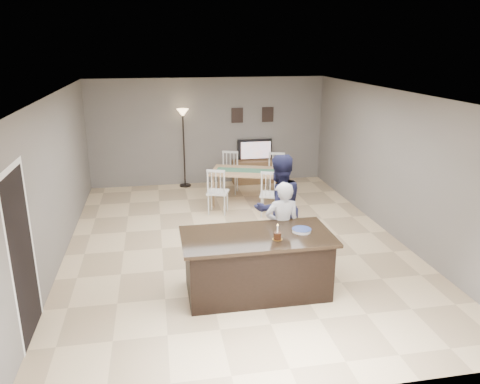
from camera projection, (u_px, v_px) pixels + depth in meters
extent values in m
plane|color=#D9BA8B|center=(235.00, 243.00, 8.59)|extent=(8.00, 8.00, 0.00)
plane|color=slate|center=(208.00, 132.00, 11.93)|extent=(6.00, 0.00, 6.00)
plane|color=slate|center=(308.00, 280.00, 4.43)|extent=(6.00, 0.00, 6.00)
plane|color=slate|center=(55.00, 181.00, 7.66)|extent=(0.00, 8.00, 8.00)
plane|color=slate|center=(394.00, 164.00, 8.70)|extent=(0.00, 8.00, 8.00)
plane|color=white|center=(235.00, 94.00, 7.77)|extent=(8.00, 8.00, 0.00)
cube|color=black|center=(257.00, 265.00, 6.77)|extent=(2.00, 1.00, 0.85)
cube|color=black|center=(257.00, 237.00, 6.64)|extent=(2.15, 1.10, 0.05)
cube|color=brown|center=(256.00, 171.00, 12.24)|extent=(1.20, 0.40, 0.60)
imported|color=black|center=(255.00, 150.00, 12.14)|extent=(0.91, 0.12, 0.53)
plane|color=orange|center=(256.00, 150.00, 12.06)|extent=(0.78, 0.00, 0.78)
cube|color=black|center=(237.00, 115.00, 11.92)|extent=(0.30, 0.02, 0.38)
cube|color=black|center=(268.00, 115.00, 12.05)|extent=(0.30, 0.02, 0.38)
plane|color=black|center=(23.00, 257.00, 5.60)|extent=(0.00, 2.10, 2.10)
plane|color=white|center=(9.00, 169.00, 5.27)|extent=(0.00, 1.02, 1.02)
imported|color=silver|center=(282.00, 228.00, 7.28)|extent=(0.56, 0.38, 1.50)
imported|color=#191A37|center=(278.00, 208.00, 7.74)|extent=(1.04, 0.91, 1.80)
cylinder|color=gold|center=(277.00, 239.00, 6.48)|extent=(0.14, 0.14, 0.00)
cylinder|color=#3A1B0F|center=(277.00, 236.00, 6.47)|extent=(0.11, 0.11, 0.10)
cylinder|color=white|center=(278.00, 229.00, 6.44)|extent=(0.02, 0.02, 0.11)
sphere|color=#FFBF4C|center=(278.00, 225.00, 6.42)|extent=(0.02, 0.02, 0.02)
cylinder|color=white|center=(302.00, 231.00, 6.75)|extent=(0.27, 0.27, 0.01)
cylinder|color=white|center=(302.00, 230.00, 6.74)|extent=(0.27, 0.27, 0.01)
cylinder|color=white|center=(302.00, 230.00, 6.74)|extent=(0.27, 0.27, 0.01)
cylinder|color=navy|center=(302.00, 229.00, 6.74)|extent=(0.28, 0.28, 0.00)
cube|color=tan|center=(248.00, 171.00, 10.50)|extent=(1.86, 1.41, 0.04)
cylinder|color=tan|center=(213.00, 191.00, 10.36)|extent=(0.06, 0.06, 0.73)
cylinder|color=tan|center=(282.00, 184.00, 10.88)|extent=(0.06, 0.06, 0.73)
cube|color=#447A59|center=(248.00, 170.00, 10.49)|extent=(1.48, 0.81, 0.01)
cube|color=silver|center=(218.00, 192.00, 9.99)|extent=(0.54, 0.53, 0.04)
cylinder|color=silver|center=(208.00, 205.00, 9.93)|extent=(0.03, 0.03, 0.44)
cylinder|color=silver|center=(227.00, 201.00, 10.19)|extent=(0.03, 0.03, 0.44)
cube|color=silver|center=(216.00, 171.00, 9.66)|extent=(0.38, 0.16, 0.05)
cube|color=silver|center=(271.00, 195.00, 9.83)|extent=(0.54, 0.53, 0.04)
cylinder|color=silver|center=(261.00, 208.00, 9.77)|extent=(0.03, 0.03, 0.44)
cylinder|color=silver|center=(279.00, 203.00, 10.04)|extent=(0.03, 0.03, 0.44)
cube|color=silver|center=(270.00, 173.00, 9.50)|extent=(0.38, 0.16, 0.05)
cube|color=silver|center=(229.00, 174.00, 11.35)|extent=(0.54, 0.53, 0.04)
cylinder|color=silver|center=(237.00, 182.00, 11.55)|extent=(0.03, 0.03, 0.44)
cylinder|color=silver|center=(221.00, 186.00, 11.29)|extent=(0.03, 0.03, 0.44)
cube|color=silver|center=(230.00, 152.00, 11.37)|extent=(0.38, 0.16, 0.05)
cube|color=silver|center=(276.00, 176.00, 11.19)|extent=(0.54, 0.53, 0.04)
cylinder|color=silver|center=(283.00, 184.00, 11.40)|extent=(0.03, 0.03, 0.44)
cylinder|color=silver|center=(268.00, 188.00, 11.13)|extent=(0.03, 0.03, 0.44)
cube|color=silver|center=(277.00, 154.00, 11.21)|extent=(0.38, 0.16, 0.05)
cylinder|color=black|center=(185.00, 185.00, 12.02)|extent=(0.29, 0.29, 0.03)
cylinder|color=black|center=(184.00, 151.00, 11.75)|extent=(0.04, 0.04, 1.81)
cone|color=#FFD08C|center=(183.00, 113.00, 11.46)|extent=(0.29, 0.29, 0.19)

